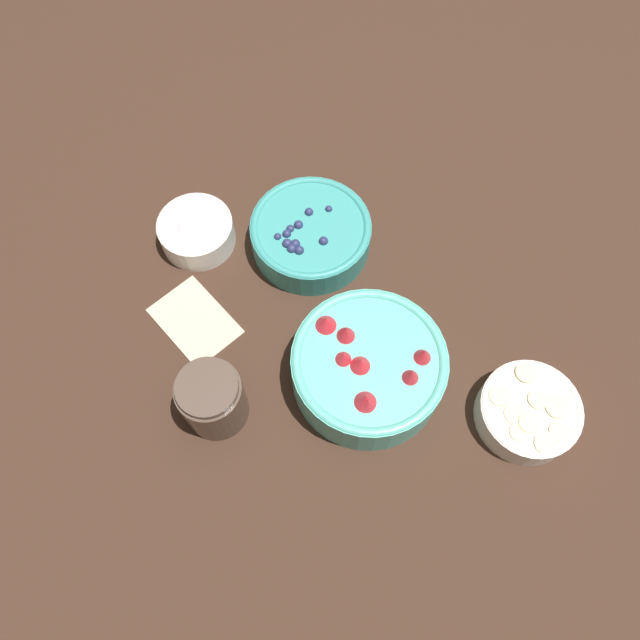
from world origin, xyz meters
TOP-DOWN VIEW (x-y plane):
  - ground_plane at (0.00, 0.00)m, footprint 4.00×4.00m
  - bowl_strawberries at (0.10, 0.03)m, footprint 0.22×0.22m
  - bowl_blueberries at (-0.14, 0.05)m, footprint 0.19×0.19m
  - bowl_bananas at (0.24, 0.21)m, footprint 0.14×0.14m
  - bowl_cream at (-0.22, -0.11)m, footprint 0.12×0.12m
  - jar_chocolate at (0.05, -0.18)m, footprint 0.09×0.09m
  - napkin at (-0.09, -0.16)m, footprint 0.15×0.12m

SIDE VIEW (x-z plane):
  - ground_plane at x=0.00m, z-range 0.00..0.00m
  - napkin at x=-0.09m, z-range 0.00..0.01m
  - bowl_bananas at x=0.24m, z-range 0.00..0.05m
  - bowl_cream at x=-0.22m, z-range 0.00..0.06m
  - bowl_blueberries at x=-0.14m, z-range 0.00..0.06m
  - bowl_strawberries at x=0.10m, z-range 0.00..0.10m
  - jar_chocolate at x=0.05m, z-range 0.00..0.10m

